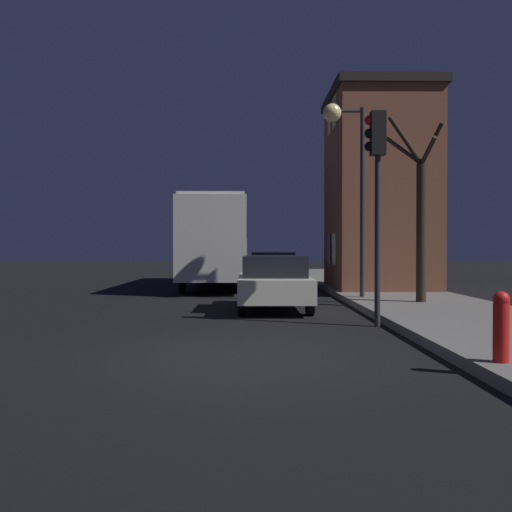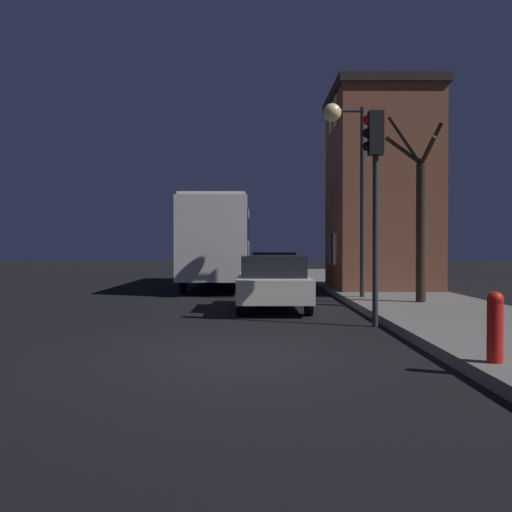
# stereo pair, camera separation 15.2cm
# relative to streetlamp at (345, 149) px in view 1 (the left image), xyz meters

# --- Properties ---
(ground_plane) EXTENTS (120.00, 120.00, 0.00)m
(ground_plane) POSITION_rel_streetlamp_xyz_m (-3.00, -8.10, -4.54)
(ground_plane) COLOR black
(brick_building) EXTENTS (3.67, 4.65, 7.15)m
(brick_building) POSITION_rel_streetlamp_xyz_m (1.93, 3.96, -0.77)
(brick_building) COLOR brown
(brick_building) RESTS_ON sidewalk
(streetlamp) EXTENTS (1.24, 0.54, 5.69)m
(streetlamp) POSITION_rel_streetlamp_xyz_m (0.00, 0.00, 0.00)
(streetlamp) COLOR #28282B
(streetlamp) RESTS_ON sidewalk
(traffic_light) EXTENTS (0.43, 0.24, 4.43)m
(traffic_light) POSITION_rel_streetlamp_xyz_m (-0.21, -5.06, -1.37)
(traffic_light) COLOR #28282B
(traffic_light) RESTS_ON ground
(bare_tree) EXTENTS (1.38, 1.12, 5.04)m
(bare_tree) POSITION_rel_streetlamp_xyz_m (1.77, -1.54, -2.06)
(bare_tree) COLOR #2D2319
(bare_tree) RESTS_ON sidewalk
(bus) EXTENTS (2.42, 10.41, 3.51)m
(bus) POSITION_rel_streetlamp_xyz_m (-4.10, 7.11, -2.45)
(bus) COLOR beige
(bus) RESTS_ON ground
(car_near_lane) EXTENTS (1.82, 4.13, 1.42)m
(car_near_lane) POSITION_rel_streetlamp_xyz_m (-2.18, -1.83, -3.80)
(car_near_lane) COLOR beige
(car_near_lane) RESTS_ON ground
(car_mid_lane) EXTENTS (1.83, 4.11, 1.45)m
(car_mid_lane) POSITION_rel_streetlamp_xyz_m (-1.91, 5.35, -3.79)
(car_mid_lane) COLOR #B7BABF
(car_mid_lane) RESTS_ON ground
(fire_hydrant) EXTENTS (0.21, 0.21, 0.91)m
(fire_hydrant) POSITION_rel_streetlamp_xyz_m (0.37, -9.59, -3.89)
(fire_hydrant) COLOR red
(fire_hydrant) RESTS_ON sidewalk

